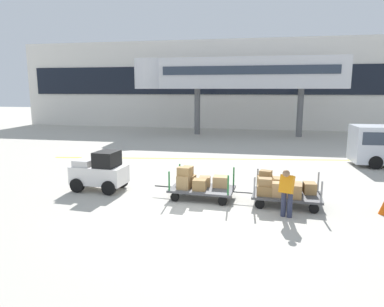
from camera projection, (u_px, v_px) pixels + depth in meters
ground_plane at (192, 213)px, 11.33m from camera, size 120.00×120.00×0.00m
apron_lead_line at (220, 159)px, 20.12m from camera, size 19.25×3.04×0.01m
terminal_building at (242, 85)px, 35.59m from camera, size 47.13×2.51×8.82m
jet_bridge at (228, 74)px, 29.82m from camera, size 18.04×3.00×6.60m
baggage_tug at (100, 172)px, 13.79m from camera, size 2.17×1.35×1.58m
baggage_cart_lead at (199, 184)px, 12.82m from camera, size 3.04×1.55×1.20m
baggage_cart_middle at (282, 189)px, 12.05m from camera, size 3.04×1.55×1.12m
baggage_handler at (287, 191)px, 10.78m from camera, size 0.52×0.53×1.56m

